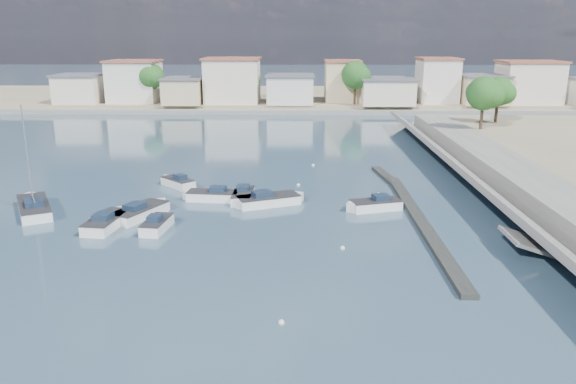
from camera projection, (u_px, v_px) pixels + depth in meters
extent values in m
plane|color=#2A4055|center=(317.00, 147.00, 72.17)|extent=(400.00, 400.00, 0.00)
cube|color=slate|center=(555.00, 202.00, 45.62)|extent=(5.00, 90.00, 1.80)
cube|color=slate|center=(501.00, 201.00, 45.70)|extent=(4.17, 90.00, 2.86)
cube|color=slate|center=(545.00, 248.00, 37.18)|extent=(5.31, 3.50, 1.94)
cube|color=black|center=(420.00, 221.00, 43.14)|extent=(1.00, 26.00, 0.35)
cube|color=black|center=(386.00, 177.00, 56.62)|extent=(2.00, 8.05, 0.30)
cube|color=gray|center=(310.00, 98.00, 122.02)|extent=(160.00, 40.00, 1.40)
cube|color=slate|center=(312.00, 112.00, 101.89)|extent=(160.00, 2.50, 0.80)
cube|color=beige|center=(80.00, 89.00, 106.52)|extent=(8.00, 8.00, 5.00)
cube|color=#595960|center=(78.00, 75.00, 105.80)|extent=(8.48, 8.48, 0.35)
cube|color=silver|center=(135.00, 82.00, 107.93)|extent=(9.00, 9.00, 7.50)
cube|color=#99513D|center=(133.00, 61.00, 106.87)|extent=(9.54, 9.54, 0.35)
cube|color=beige|center=(184.00, 91.00, 105.28)|extent=(7.00, 8.00, 4.50)
cube|color=#595960|center=(183.00, 78.00, 104.62)|extent=(7.42, 8.48, 0.35)
cube|color=beige|center=(232.00, 81.00, 106.57)|extent=(10.00, 9.00, 8.00)
cube|color=#99513D|center=(232.00, 59.00, 105.43)|extent=(10.60, 9.54, 0.35)
cube|color=silver|center=(290.00, 90.00, 105.82)|extent=(8.50, 8.50, 5.00)
cube|color=#595960|center=(290.00, 75.00, 105.09)|extent=(9.01, 9.01, 0.35)
cube|color=beige|center=(342.00, 82.00, 108.19)|extent=(6.50, 7.50, 7.50)
cube|color=#99513D|center=(343.00, 61.00, 107.12)|extent=(6.89, 7.95, 0.35)
cube|color=beige|center=(386.00, 92.00, 104.61)|extent=(9.50, 9.00, 4.50)
cube|color=#595960|center=(387.00, 79.00, 103.95)|extent=(10.07, 9.54, 0.35)
cube|color=silver|center=(437.00, 81.00, 106.84)|extent=(7.00, 8.00, 8.00)
cube|color=#99513D|center=(439.00, 58.00, 105.71)|extent=(7.42, 8.48, 0.35)
cube|color=beige|center=(482.00, 90.00, 105.19)|extent=(8.00, 9.00, 5.00)
cube|color=#595960|center=(483.00, 76.00, 104.46)|extent=(8.48, 9.54, 0.35)
cube|color=beige|center=(529.00, 83.00, 105.65)|extent=(10.50, 8.50, 7.50)
cube|color=#99513D|center=(531.00, 62.00, 104.58)|extent=(11.13, 9.01, 0.35)
cylinder|color=#38281E|center=(152.00, 94.00, 105.54)|extent=(0.44, 0.44, 3.38)
sphere|color=#1F4A18|center=(151.00, 76.00, 104.63)|extent=(4.80, 4.80, 4.80)
sphere|color=#1F4A18|center=(155.00, 78.00, 104.10)|extent=(3.60, 3.60, 3.60)
sphere|color=#1F4A18|center=(148.00, 75.00, 105.04)|extent=(3.30, 3.30, 3.30)
cylinder|color=#38281E|center=(249.00, 94.00, 108.17)|extent=(0.44, 0.44, 2.93)
sphere|color=#1F4A18|center=(249.00, 79.00, 107.38)|extent=(4.16, 4.16, 4.16)
sphere|color=#1F4A18|center=(252.00, 80.00, 106.92)|extent=(3.12, 3.12, 3.12)
sphere|color=#1F4A18|center=(245.00, 78.00, 107.73)|extent=(2.86, 2.86, 2.86)
cylinder|color=#38281E|center=(355.00, 95.00, 103.88)|extent=(0.44, 0.44, 3.60)
sphere|color=#1F4A18|center=(355.00, 75.00, 102.91)|extent=(5.12, 5.12, 5.12)
sphere|color=#1F4A18|center=(361.00, 77.00, 102.34)|extent=(3.84, 3.84, 3.84)
sphere|color=#1F4A18|center=(351.00, 74.00, 103.34)|extent=(3.52, 3.52, 3.52)
cylinder|color=#38281E|center=(437.00, 94.00, 106.54)|extent=(0.44, 0.44, 3.15)
sphere|color=#1F4A18|center=(439.00, 78.00, 105.69)|extent=(4.48, 4.48, 4.48)
sphere|color=#1F4A18|center=(444.00, 79.00, 105.20)|extent=(3.36, 3.36, 3.36)
sphere|color=#1F4A18|center=(434.00, 77.00, 106.07)|extent=(3.08, 3.08, 3.08)
cylinder|color=#38281E|center=(524.00, 96.00, 105.36)|extent=(0.44, 0.44, 2.70)
sphere|color=#1F4A18|center=(526.00, 82.00, 104.63)|extent=(3.84, 3.84, 3.84)
sphere|color=#1F4A18|center=(530.00, 83.00, 104.21)|extent=(2.88, 2.88, 2.88)
sphere|color=#1F4A18|center=(522.00, 81.00, 104.96)|extent=(2.64, 2.64, 2.64)
cylinder|color=#38281E|center=(482.00, 117.00, 74.72)|extent=(0.44, 0.44, 3.15)
sphere|color=#1F4A18|center=(484.00, 93.00, 73.87)|extent=(4.48, 4.48, 4.48)
sphere|color=#1F4A18|center=(491.00, 96.00, 73.37)|extent=(3.36, 3.36, 3.36)
sphere|color=#1F4A18|center=(478.00, 92.00, 74.25)|extent=(3.08, 3.08, 3.08)
cylinder|color=#38281E|center=(496.00, 112.00, 80.45)|extent=(0.44, 0.44, 2.93)
sphere|color=#1F4A18|center=(498.00, 92.00, 79.66)|extent=(4.16, 4.16, 4.16)
sphere|color=#1F4A18|center=(505.00, 93.00, 79.20)|extent=(3.12, 3.12, 3.12)
sphere|color=#1F4A18|center=(493.00, 90.00, 80.01)|extent=(2.86, 2.86, 2.86)
cube|color=white|center=(107.00, 224.00, 42.21)|extent=(2.48, 5.04, 1.00)
cube|color=white|center=(119.00, 215.00, 44.19)|extent=(1.88, 1.88, 1.00)
cube|color=#262628|center=(106.00, 217.00, 42.07)|extent=(2.52, 5.05, 0.08)
cube|color=#1A2A3E|center=(103.00, 216.00, 41.54)|extent=(1.35, 1.59, 0.48)
cube|color=white|center=(157.00, 226.00, 41.60)|extent=(1.85, 3.74, 1.00)
cube|color=white|center=(164.00, 220.00, 43.07)|extent=(1.45, 1.45, 1.00)
cube|color=#262628|center=(157.00, 220.00, 41.46)|extent=(1.88, 3.74, 0.08)
cube|color=#1A2A3E|center=(155.00, 218.00, 41.05)|extent=(1.02, 1.17, 0.48)
cube|color=white|center=(213.00, 197.00, 49.05)|extent=(4.60, 2.12, 1.00)
cube|color=white|center=(192.00, 196.00, 49.26)|extent=(1.69, 1.69, 1.00)
cube|color=#262628|center=(213.00, 192.00, 48.91)|extent=(4.60, 2.15, 0.08)
cube|color=#1A2A3E|center=(218.00, 189.00, 48.80)|extent=(1.43, 1.18, 0.48)
cube|color=white|center=(376.00, 206.00, 46.42)|extent=(4.44, 2.81, 1.00)
cube|color=white|center=(356.00, 208.00, 45.96)|extent=(1.62, 1.62, 1.00)
cube|color=#262628|center=(376.00, 201.00, 46.28)|extent=(4.45, 2.84, 0.08)
cube|color=#1A2A3E|center=(381.00, 197.00, 46.32)|extent=(1.49, 1.36, 0.48)
cube|color=white|center=(140.00, 214.00, 44.51)|extent=(3.99, 5.44, 1.00)
cube|color=white|center=(157.00, 206.00, 46.39)|extent=(1.81, 1.81, 1.00)
cube|color=#262628|center=(139.00, 208.00, 44.38)|extent=(4.03, 5.46, 0.08)
cube|color=#1A2A3E|center=(135.00, 206.00, 43.88)|extent=(1.78, 1.91, 0.48)
cube|color=white|center=(178.00, 184.00, 53.35)|extent=(3.71, 3.67, 1.00)
cube|color=white|center=(169.00, 181.00, 54.45)|extent=(1.07, 1.07, 1.00)
cube|color=#262628|center=(178.00, 179.00, 53.22)|extent=(3.73, 3.69, 0.08)
cube|color=#1A2A3E|center=(180.00, 177.00, 52.90)|extent=(1.45, 1.44, 0.48)
cube|color=white|center=(243.00, 197.00, 48.94)|extent=(1.73, 4.34, 1.00)
cube|color=white|center=(241.00, 204.00, 47.15)|extent=(1.63, 1.63, 1.00)
cube|color=#262628|center=(243.00, 192.00, 48.81)|extent=(1.76, 4.35, 0.08)
cube|color=#1A2A3E|center=(244.00, 188.00, 49.15)|extent=(1.04, 1.32, 0.48)
cube|color=white|center=(268.00, 202.00, 47.74)|extent=(5.65, 3.95, 1.00)
cube|color=white|center=(293.00, 199.00, 48.56)|extent=(1.90, 1.90, 1.00)
cube|color=#262628|center=(268.00, 196.00, 47.61)|extent=(5.67, 3.99, 0.08)
cube|color=#1A2A3E|center=(262.00, 194.00, 47.35)|extent=(1.95, 1.79, 0.48)
cube|color=white|center=(34.00, 209.00, 45.68)|extent=(5.08, 6.82, 1.00)
cube|color=white|center=(32.00, 200.00, 48.14)|extent=(1.92, 1.92, 1.00)
cube|color=#262628|center=(33.00, 203.00, 45.54)|extent=(5.12, 6.84, 0.08)
cube|color=#1A2A3E|center=(34.00, 202.00, 44.92)|extent=(2.14, 2.38, 0.48)
cylinder|color=silver|center=(27.00, 155.00, 44.45)|extent=(0.12, 0.12, 8.00)
cylinder|color=silver|center=(34.00, 199.00, 44.33)|extent=(1.22, 2.14, 0.08)
sphere|color=white|center=(343.00, 248.00, 38.03)|extent=(0.34, 0.34, 0.34)
sphere|color=white|center=(404.00, 197.00, 49.95)|extent=(0.34, 0.34, 0.34)
sphere|color=white|center=(281.00, 323.00, 28.23)|extent=(0.34, 0.34, 0.34)
sphere|color=white|center=(379.00, 194.00, 50.87)|extent=(0.34, 0.34, 0.34)
sphere|color=white|center=(298.00, 185.00, 53.85)|extent=(0.34, 0.34, 0.34)
sphere|color=white|center=(313.00, 165.00, 62.04)|extent=(0.34, 0.34, 0.34)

